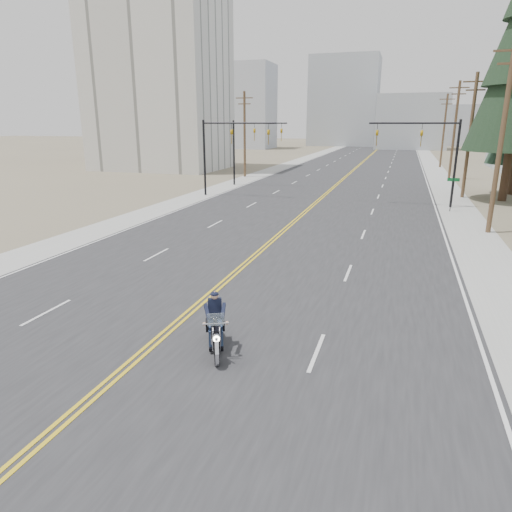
{
  "coord_description": "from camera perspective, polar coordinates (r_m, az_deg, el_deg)",
  "views": [
    {
      "loc": [
        7.03,
        -8.41,
        6.69
      ],
      "look_at": [
        1.72,
        8.22,
        1.6
      ],
      "focal_mm": 32.0,
      "sensor_mm": 36.0,
      "label": 1
    }
  ],
  "objects": [
    {
      "name": "ground_plane",
      "position": [
        12.84,
        -19.62,
        -16.2
      ],
      "size": [
        400.0,
        400.0,
        0.0
      ],
      "primitive_type": "plane",
      "color": "#776D56",
      "rests_on": "ground"
    },
    {
      "name": "road",
      "position": [
        79.0,
        12.78,
        11.02
      ],
      "size": [
        20.0,
        200.0,
        0.01
      ],
      "primitive_type": "cube",
      "color": "#303033",
      "rests_on": "ground"
    },
    {
      "name": "sidewalk_left",
      "position": [
        80.84,
        4.49,
        11.47
      ],
      "size": [
        3.0,
        200.0,
        0.01
      ],
      "primitive_type": "cube",
      "color": "#A5A5A0",
      "rests_on": "ground"
    },
    {
      "name": "sidewalk_right",
      "position": [
        78.82,
        21.25,
        10.32
      ],
      "size": [
        3.0,
        200.0,
        0.01
      ],
      "primitive_type": "cube",
      "color": "#A5A5A0",
      "rests_on": "ground"
    },
    {
      "name": "traffic_mast_left",
      "position": [
        43.5,
        -4.02,
        13.92
      ],
      "size": [
        7.1,
        0.26,
        7.0
      ],
      "color": "black",
      "rests_on": "ground"
    },
    {
      "name": "traffic_mast_right",
      "position": [
        40.49,
        20.99,
        12.74
      ],
      "size": [
        7.1,
        0.26,
        7.0
      ],
      "color": "black",
      "rests_on": "ground"
    },
    {
      "name": "traffic_mast_far",
      "position": [
        51.12,
        -0.97,
        14.23
      ],
      "size": [
        6.1,
        0.26,
        7.0
      ],
      "color": "black",
      "rests_on": "ground"
    },
    {
      "name": "street_sign",
      "position": [
        38.9,
        23.34,
        7.73
      ],
      "size": [
        0.9,
        0.06,
        2.62
      ],
      "color": "black",
      "rests_on": "ground"
    },
    {
      "name": "utility_pole_b",
      "position": [
        31.89,
        28.39,
        13.11
      ],
      "size": [
        2.2,
        0.3,
        11.5
      ],
      "color": "brown",
      "rests_on": "ground"
    },
    {
      "name": "utility_pole_c",
      "position": [
        46.74,
        25.18,
        13.6
      ],
      "size": [
        2.2,
        0.3,
        11.0
      ],
      "color": "brown",
      "rests_on": "ground"
    },
    {
      "name": "utility_pole_d",
      "position": [
        61.65,
        23.57,
        14.31
      ],
      "size": [
        2.2,
        0.3,
        11.5
      ],
      "color": "brown",
      "rests_on": "ground"
    },
    {
      "name": "utility_pole_e",
      "position": [
        78.6,
        22.44,
        14.39
      ],
      "size": [
        2.2,
        0.3,
        11.0
      ],
      "color": "brown",
      "rests_on": "ground"
    },
    {
      "name": "utility_pole_left",
      "position": [
        59.7,
        -1.44,
        15.1
      ],
      "size": [
        2.2,
        0.3,
        10.5
      ],
      "color": "brown",
      "rests_on": "ground"
    },
    {
      "name": "apartment_block",
      "position": [
        72.92,
        -12.06,
        22.48
      ],
      "size": [
        18.0,
        14.0,
        30.0
      ],
      "primitive_type": "cube",
      "color": "silver",
      "rests_on": "ground"
    },
    {
      "name": "haze_bldg_a",
      "position": [
        130.44,
        -1.15,
        18.16
      ],
      "size": [
        14.0,
        12.0,
        22.0
      ],
      "primitive_type": "cube",
      "color": "#B7BCC6",
      "rests_on": "ground"
    },
    {
      "name": "haze_bldg_b",
      "position": [
        133.41,
        18.84,
        15.57
      ],
      "size": [
        18.0,
        14.0,
        14.0
      ],
      "primitive_type": "cube",
      "color": "#ADB2B7",
      "rests_on": "ground"
    },
    {
      "name": "haze_bldg_d",
      "position": [
        149.75,
        10.96,
        18.4
      ],
      "size": [
        20.0,
        15.0,
        26.0
      ],
      "primitive_type": "cube",
      "color": "#ADB2B7",
      "rests_on": "ground"
    },
    {
      "name": "haze_bldg_e",
      "position": [
        159.42,
        25.04,
        14.56
      ],
      "size": [
        14.0,
        14.0,
        12.0
      ],
      "primitive_type": "cube",
      "color": "#B7BCC6",
      "rests_on": "ground"
    },
    {
      "name": "haze_bldg_f",
      "position": [
        149.7,
        -4.89,
        16.71
      ],
      "size": [
        12.0,
        12.0,
        16.0
      ],
      "primitive_type": "cube",
      "color": "#ADB2B7",
      "rests_on": "ground"
    },
    {
      "name": "motorcyclist",
      "position": [
        13.92,
        -5.09,
        -8.39
      ],
      "size": [
        1.85,
        2.51,
        1.81
      ],
      "primitive_type": null,
      "rotation": [
        0.0,
        0.0,
        3.57
      ],
      "color": "black",
      "rests_on": "ground"
    }
  ]
}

